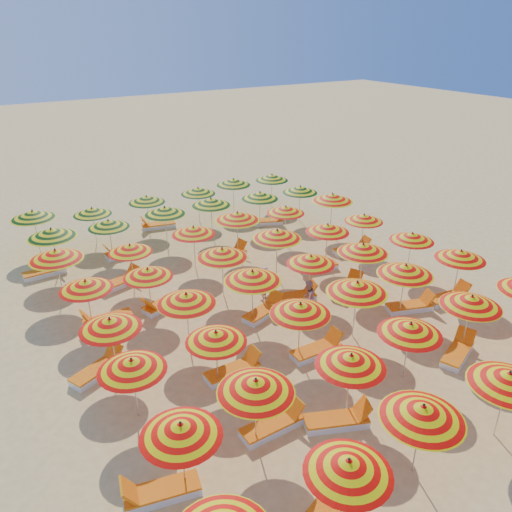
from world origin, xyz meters
The scene contains 69 objects.
ground centered at (0.00, 0.00, 0.00)m, with size 120.00×120.00×0.00m, color #F1C16B.
umbrella_1 centered at (-3.69, -9.08, 1.70)m, with size 1.89×1.89×1.94m.
umbrella_2 centered at (-1.35, -8.86, 1.81)m, with size 2.02×2.02×2.06m.
umbrella_3 centered at (1.35, -9.15, 1.81)m, with size 2.04×2.04×2.06m.
umbrella_6 centered at (-6.15, -6.44, 1.72)m, with size 1.86×1.86×1.95m.
umbrella_7 centered at (-4.06, -6.14, 1.80)m, with size 1.94×1.94×2.05m.
umbrella_8 centered at (-1.39, -6.51, 1.74)m, with size 2.45×2.45×1.98m.
umbrella_9 centered at (1.07, -6.26, 1.74)m, with size 2.41×2.41×1.97m.
umbrella_10 centered at (3.82, -6.22, 1.79)m, with size 2.17×2.17×2.03m.
umbrella_12 centered at (-6.30, -3.66, 1.69)m, with size 2.00×2.00×1.92m.
umbrella_13 centered at (-3.83, -3.60, 1.65)m, with size 2.11×2.11×1.88m.
umbrella_14 centered at (-1.02, -3.78, 1.78)m, with size 2.15×2.15×2.02m.
umbrella_15 centered at (1.24, -3.80, 1.89)m, with size 2.69×2.69×2.15m.
umbrella_16 centered at (3.61, -3.66, 1.85)m, with size 2.60×2.60×2.10m.
umbrella_17 centered at (6.45, -3.75, 1.77)m, with size 2.12×2.12×2.01m.
umbrella_18 centered at (-6.22, -1.47, 1.71)m, with size 2.35×2.35×1.94m.
umbrella_19 centered at (-3.74, -1.38, 1.77)m, with size 2.03×2.03×2.01m.
umbrella_20 centered at (-1.23, -1.28, 1.86)m, with size 2.47×2.47×2.12m.
umbrella_21 centered at (1.46, -1.03, 1.70)m, with size 2.22×2.22×1.94m.
umbrella_22 centered at (3.60, -1.49, 1.84)m, with size 2.48×2.48×2.09m.
umbrella_23 centered at (6.36, -1.44, 1.69)m, with size 1.99×1.99×1.92m.
umbrella_24 centered at (-6.20, 1.38, 1.68)m, with size 2.35×2.35×1.91m.
umbrella_25 centered at (-4.07, 1.22, 1.65)m, with size 2.25×2.25×1.88m.
umbrella_26 centered at (-1.18, 1.03, 1.81)m, with size 2.57×2.57×2.05m.
umbrella_27 centered at (1.51, 1.31, 1.89)m, with size 2.56×2.56×2.14m.
umbrella_28 centered at (3.90, 1.02, 1.75)m, with size 2.23×2.23×1.99m.
umbrella_29 centered at (6.29, 1.35, 1.64)m, with size 1.85×1.85×1.86m.
umbrella_30 centered at (-6.62, 4.01, 1.87)m, with size 2.62×2.62×2.12m.
umbrella_31 centered at (-3.91, 3.64, 1.63)m, with size 1.81×1.81×1.85m.
umbrella_32 centered at (-1.08, 3.84, 1.72)m, with size 2.23×2.23×1.96m.
umbrella_33 centered at (1.15, 3.98, 1.89)m, with size 2.04×2.04×2.14m.
umbrella_34 centered at (3.81, 4.04, 1.68)m, with size 2.04×2.04×1.91m.
umbrella_35 centered at (6.40, 3.77, 1.91)m, with size 2.70×2.70×2.17m.
umbrella_36 centered at (-6.31, 6.30, 1.87)m, with size 2.06×2.06×2.13m.
umbrella_37 centered at (-3.89, 6.60, 1.68)m, with size 2.14×2.14×1.91m.
umbrella_38 centered at (-1.26, 6.57, 1.81)m, with size 2.28×2.28×2.05m.
umbrella_39 centered at (1.12, 6.54, 1.81)m, with size 2.41×2.41×2.06m.
umbrella_40 centered at (3.77, 6.30, 1.76)m, with size 2.28×2.28×1.99m.
umbrella_41 centered at (6.19, 6.15, 1.72)m, with size 1.96×1.96×1.95m.
umbrella_42 centered at (-6.59, 9.06, 1.85)m, with size 2.00×2.00×2.11m.
umbrella_43 centered at (-4.06, 8.67, 1.66)m, with size 2.08×2.08×1.89m.
umbrella_44 centered at (-1.29, 8.91, 1.70)m, with size 2.01×2.01×1.93m.
umbrella_45 centered at (1.51, 8.82, 1.70)m, with size 2.39×2.39×1.93m.
umbrella_46 centered at (3.74, 9.02, 1.78)m, with size 2.50×2.50×2.02m.
umbrella_47 centered at (6.13, 8.80, 1.73)m, with size 2.46×2.46×1.97m.
lounger_2 centered at (-6.74, -6.41, 0.15)m, with size 1.82×0.93×0.69m.
lounger_3 centered at (-3.46, -6.02, 0.15)m, with size 1.74×0.61×0.69m.
lounger_4 centered at (-1.90, -6.76, 0.15)m, with size 1.82×1.19×0.69m.
lounger_5 centered at (3.31, -6.44, 0.15)m, with size 1.82×1.18×0.69m.
lounger_6 centered at (-3.23, -3.51, 0.15)m, with size 1.74×0.59×0.69m.
lounger_7 centered at (-0.43, -3.98, 0.15)m, with size 1.74×0.61×0.69m.
lounger_8 centered at (4.21, -3.62, 0.15)m, with size 1.83×1.10×0.69m.
lounger_9 centered at (5.95, -3.93, 0.15)m, with size 1.78×0.76×0.69m.
lounger_10 centered at (-6.72, -1.32, 0.15)m, with size 1.82×1.25×0.69m.
lounger_11 centered at (-0.64, -1.09, 0.15)m, with size 1.83×1.08×0.69m.
lounger_12 centered at (0.95, -0.81, 0.15)m, with size 1.82×0.96×0.69m.
lounger_13 centered at (3.10, -1.39, 0.15)m, with size 1.82×1.22×0.69m.
lounger_14 centered at (-5.70, 1.35, 0.15)m, with size 1.74×0.61×0.69m.
lounger_15 centered at (-3.57, 1.32, 0.15)m, with size 1.83×1.08×0.69m.
lounger_16 centered at (3.30, 0.84, 0.15)m, with size 1.81×0.89×0.69m.
lounger_17 centered at (5.79, 1.39, 0.15)m, with size 1.80×0.82×0.69m.
lounger_18 centered at (-4.42, 3.86, 0.15)m, with size 1.83×1.04×0.69m.
lounger_19 centered at (0.64, 3.85, 0.15)m, with size 1.81×0.89×0.69m.
lounger_20 centered at (-6.82, 6.42, 0.15)m, with size 1.76×0.68×0.69m.
lounger_21 centered at (-3.39, 6.57, 0.15)m, with size 1.76×0.66×0.69m.
lounger_22 centered at (4.37, 6.52, 0.15)m, with size 1.82×1.21×0.69m.
lounger_23 centered at (-0.79, 9.04, 0.15)m, with size 1.81×0.90×0.69m.
beachgoer_b centered at (0.80, -1.80, 0.66)m, with size 0.64×0.50×1.32m, color tan.
beachgoer_a centered at (-0.05, -0.12, 0.70)m, with size 0.51×0.34×1.40m, color tan.
Camera 1 is at (-9.01, -14.26, 9.70)m, focal length 35.00 mm.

